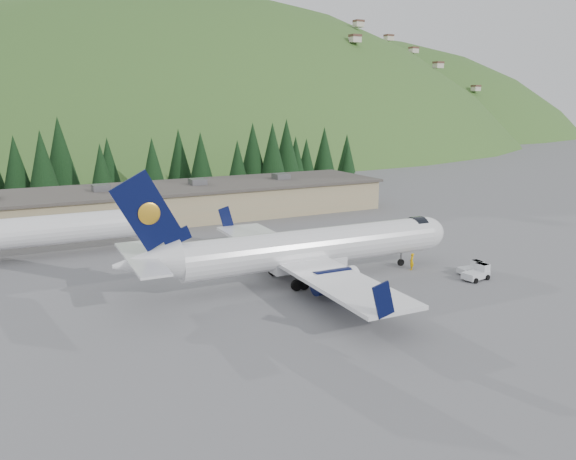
# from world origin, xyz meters

# --- Properties ---
(ground) EXTENTS (600.00, 600.00, 0.00)m
(ground) POSITION_xyz_m (0.00, 0.00, 0.00)
(ground) COLOR slate
(airliner) EXTENTS (36.81, 34.46, 12.25)m
(airliner) POSITION_xyz_m (-1.08, 0.02, 3.26)
(airliner) COLOR white
(airliner) RESTS_ON ground
(second_airliner) EXTENTS (27.50, 11.00, 10.05)m
(second_airliner) POSITION_xyz_m (-24.92, 22.00, 3.32)
(second_airliner) COLOR white
(second_airliner) RESTS_ON ground
(baggage_tug_a) EXTENTS (3.12, 2.13, 1.57)m
(baggage_tug_a) POSITION_xyz_m (14.95, -7.93, 0.70)
(baggage_tug_a) COLOR silver
(baggage_tug_a) RESTS_ON ground
(baggage_tug_b) EXTENTS (2.73, 1.76, 1.41)m
(baggage_tug_b) POSITION_xyz_m (15.86, -6.33, 0.63)
(baggage_tug_b) COLOR silver
(baggage_tug_b) RESTS_ON ground
(terminal_building) EXTENTS (71.00, 17.00, 6.10)m
(terminal_building) POSITION_xyz_m (-5.01, 38.00, 2.62)
(terminal_building) COLOR tan
(terminal_building) RESTS_ON ground
(ramp_worker) EXTENTS (0.81, 0.79, 1.87)m
(ramp_worker) POSITION_xyz_m (11.09, -2.10, 0.94)
(ramp_worker) COLOR #E8A800
(ramp_worker) RESTS_ON ground
(tree_line) EXTENTS (111.94, 17.59, 14.32)m
(tree_line) POSITION_xyz_m (-9.51, 61.26, 7.56)
(tree_line) COLOR black
(tree_line) RESTS_ON ground
(hills) EXTENTS (614.00, 330.00, 300.00)m
(hills) POSITION_xyz_m (53.34, 207.38, -82.80)
(hills) COLOR #2A4E1D
(hills) RESTS_ON ground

